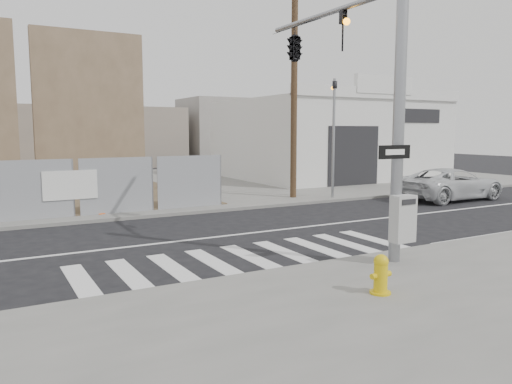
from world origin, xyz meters
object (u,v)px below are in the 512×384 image
auto_shop (327,139)px  signal_pole (324,66)px  fire_hydrant (381,274)px  suv (451,184)px  traffic_cone_d (101,205)px

auto_shop → signal_pole: bearing=-127.5°
fire_hydrant → suv: bearing=28.9°
auto_shop → suv: auto_shop is taller
fire_hydrant → traffic_cone_d: (-2.55, 11.52, -0.04)m
auto_shop → fire_hydrant: bearing=-124.7°
signal_pole → auto_shop: 19.04m
signal_pole → auto_shop: bearing=52.5°
fire_hydrant → traffic_cone_d: bearing=96.3°
fire_hydrant → suv: size_ratio=0.14×
traffic_cone_d → fire_hydrant: bearing=-77.5°
suv → traffic_cone_d: suv is taller
auto_shop → suv: (-1.29, -10.86, -1.83)m
auto_shop → fire_hydrant: size_ratio=16.36×
signal_pole → traffic_cone_d: signal_pole is taller
suv → fire_hydrant: bearing=125.0°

